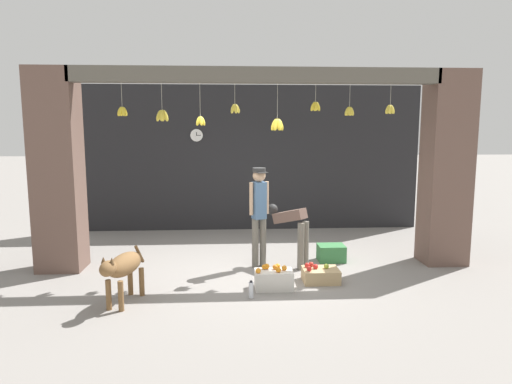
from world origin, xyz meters
The scene contains 13 objects.
ground_plane centered at (0.00, 0.00, 0.00)m, with size 60.00×60.00×0.00m, color gray.
shop_back_wall centered at (0.00, 3.09, 1.61)m, with size 7.65×0.12×3.21m, color #232326.
shop_pillar_left centered at (-3.18, 0.30, 1.61)m, with size 0.70×0.60×3.21m, color brown.
shop_pillar_right centered at (3.18, 0.30, 1.61)m, with size 0.70×0.60×3.21m, color brown.
storefront_awning centered at (0.00, 0.12, 3.05)m, with size 5.75×0.30×0.99m.
dog centered at (-1.83, -1.28, 0.50)m, with size 0.49×1.02×0.73m.
shopkeeper centered at (0.04, 0.24, 0.97)m, with size 0.32×0.30×1.65m.
worker_stooping centered at (0.59, 0.21, 0.67)m, with size 0.66×0.61×1.01m.
fruit_crate_oranges centered at (0.18, -0.84, 0.15)m, with size 0.54×0.33×0.34m.
fruit_crate_apples centered at (0.91, -0.58, 0.11)m, with size 0.53×0.41×0.27m.
produce_box_green centered at (1.31, 0.47, 0.14)m, with size 0.45×0.36×0.28m, color #387A42.
water_bottle centered at (-0.16, -1.17, 0.11)m, with size 0.06×0.06×0.24m.
wall_clock centered at (-1.15, 3.01, 2.12)m, with size 0.29×0.03×0.29m.
Camera 1 is at (-0.44, -7.09, 2.30)m, focal length 32.00 mm.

